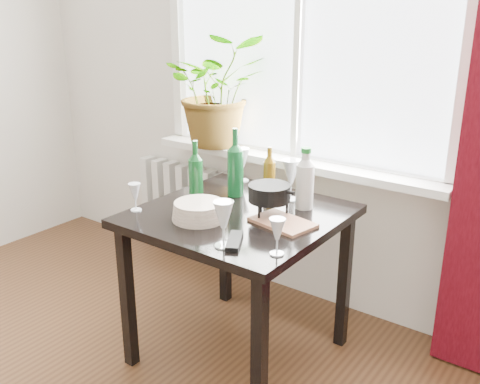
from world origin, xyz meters
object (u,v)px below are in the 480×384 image
Objects in this scene: cleaning_bottle at (305,178)px; wineglass_front_left at (135,197)px; plate_stack at (199,211)px; tv_remote at (235,241)px; fondue_pot at (269,200)px; table at (239,231)px; wineglass_far_right at (277,236)px; radiator at (191,207)px; potted_plant at (218,90)px; cutting_board at (283,222)px; wine_bottle_right at (235,162)px; wineglass_back_left at (242,164)px; bottle_amber at (269,171)px; wine_bottle_left at (196,170)px; wineglass_front_right at (224,224)px; wineglass_back_center at (291,179)px.

cleaning_bottle reaches higher than wineglass_front_left.
plate_stack reaches higher than tv_remote.
table is at bearing -158.08° from fondue_pot.
table is at bearing 144.20° from wineglass_far_right.
radiator is 1.42m from tv_remote.
potted_plant is (-0.58, 0.59, 0.51)m from table.
tv_remote reaches higher than cutting_board.
wineglass_back_left is at bearing 117.65° from wine_bottle_right.
bottle_amber is 0.92× the size of cutting_board.
radiator is 1.22m from fondue_pot.
plate_stack is (-0.30, -0.39, -0.11)m from cleaning_bottle.
fondue_pot is (0.39, -0.33, -0.02)m from wineglass_back_left.
potted_plant reaches higher than cleaning_bottle.
plate_stack is at bearing -127.38° from cleaning_bottle.
cleaning_bottle is at bearing 52.62° from plate_stack.
potted_plant is at bearing 102.11° from tv_remote.
wine_bottle_right reaches higher than cleaning_bottle.
tv_remote is (0.76, -0.87, -0.41)m from potted_plant.
bottle_amber is at bearing 48.41° from wine_bottle_left.
radiator is 1.09m from table.
cleaning_bottle is at bearing 85.83° from wineglass_front_right.
wineglass_back_left is at bearing 121.05° from wineglass_front_right.
wineglass_front_right is at bearing -94.17° from cleaning_bottle.
cutting_board is (-0.14, 0.26, -0.07)m from wineglass_far_right.
tv_remote is at bearing 73.16° from wineglass_front_right.
plate_stack is at bearing -116.97° from table.
tv_remote is at bearing -56.58° from table.
radiator is 1.47m from wineglass_front_right.
wine_bottle_right reaches higher than wineglass_far_right.
wine_bottle_right is at bearing 139.67° from wineglass_far_right.
cleaning_bottle reaches higher than plate_stack.
wine_bottle_left is 0.55m from wineglass_front_right.
plate_stack is (-0.09, -0.17, 0.13)m from table.
potted_plant is 0.81m from wineglass_back_center.
wineglass_far_right reaches higher than table.
wine_bottle_left reaches higher than wineglass_far_right.
potted_plant is at bearing 143.78° from cutting_board.
wine_bottle_right is at bearing -44.04° from potted_plant.
potted_plant is 4.33× the size of wineglass_far_right.
wineglass_front_left reaches higher than plate_stack.
radiator is at bearing 156.77° from wineglass_back_left.
cutting_board is (0.26, -0.28, -0.11)m from bottle_amber.
tv_remote is at bearing -76.82° from fondue_pot.
potted_plant is 0.51m from wineglass_back_left.
wineglass_front_right is at bearing -57.65° from wine_bottle_right.
wine_bottle_left is 2.21× the size of wineglass_front_left.
plate_stack reaches higher than table.
wine_bottle_right is 2.30× the size of wineglass_far_right.
table is 0.49m from wineglass_front_left.
wineglass_back_center reaches higher than wineglass_front_left.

